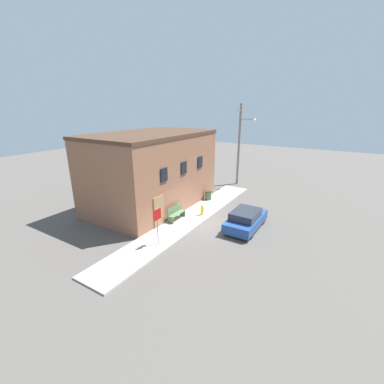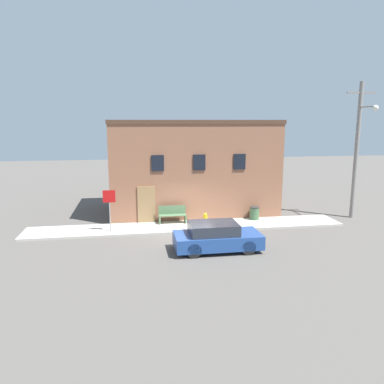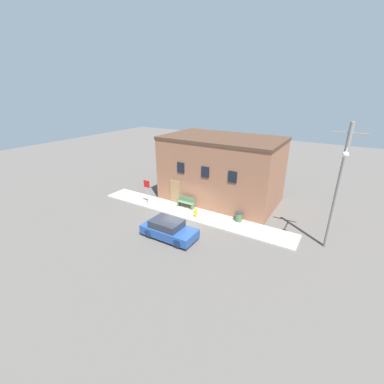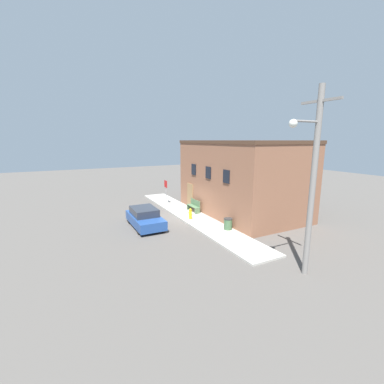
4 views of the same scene
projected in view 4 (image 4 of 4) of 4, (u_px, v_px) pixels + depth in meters
name	position (u px, v px, depth m)	size (l,w,h in m)	color
ground_plane	(178.00, 218.00, 19.80)	(80.00, 80.00, 0.00)	#56514C
sidewalk	(191.00, 216.00, 20.29)	(17.48, 2.21, 0.11)	#B2ADA3
brick_building	(241.00, 177.00, 20.81)	(10.29, 6.18, 5.89)	#8E5B42
fire_hydrant	(190.00, 214.00, 19.19)	(0.48, 0.23, 0.80)	gold
stop_sign	(166.00, 188.00, 23.42)	(0.64, 0.06, 2.20)	gray
bench	(194.00, 206.00, 21.16)	(1.55, 0.44, 0.99)	#4C6B47
trash_bin	(228.00, 224.00, 16.93)	(0.57, 0.57, 0.75)	#426642
utility_pole	(312.00, 178.00, 10.68)	(1.80, 1.71, 8.08)	gray
parked_car	(145.00, 218.00, 17.78)	(3.93, 1.78, 1.30)	black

